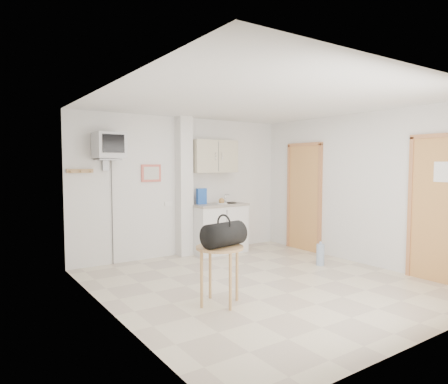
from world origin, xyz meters
TOP-DOWN VIEW (x-y plane):
  - ground at (0.00, 0.00)m, footprint 4.50×4.50m
  - room_envelope at (0.24, 0.09)m, footprint 4.24×4.54m
  - kitchenette at (0.57, 2.00)m, footprint 1.03×0.58m
  - crt_television at (-1.45, 2.02)m, footprint 0.44×0.45m
  - round_table at (-0.94, -0.34)m, footprint 0.56×0.56m
  - duffel_bag at (-0.90, -0.38)m, footprint 0.56×0.38m
  - water_bottle at (1.43, 0.24)m, footprint 0.13×0.13m

SIDE VIEW (x-z plane):
  - ground at x=0.00m, z-range 0.00..0.00m
  - water_bottle at x=1.43m, z-range -0.02..0.37m
  - round_table at x=-0.94m, z-range 0.24..0.93m
  - kitchenette at x=0.57m, z-range -0.25..1.85m
  - duffel_bag at x=-0.90m, z-range 0.65..1.03m
  - room_envelope at x=0.24m, z-range 0.26..2.81m
  - crt_television at x=-1.45m, z-range 0.86..3.01m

